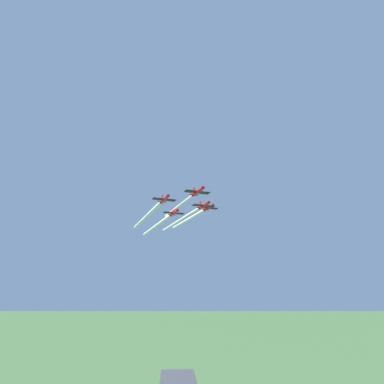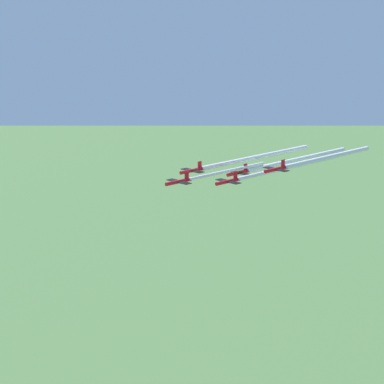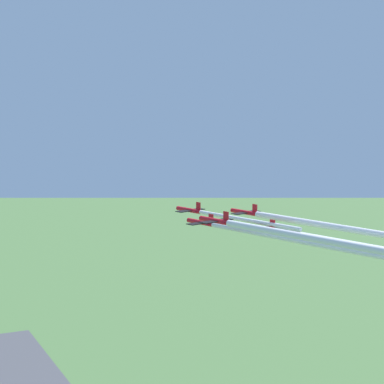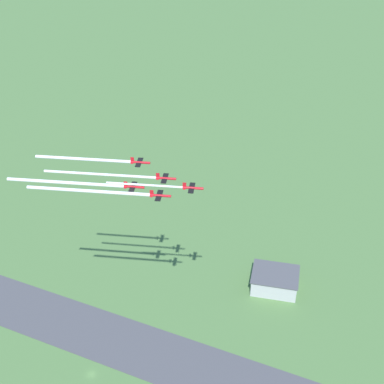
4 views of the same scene
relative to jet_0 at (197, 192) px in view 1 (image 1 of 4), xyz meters
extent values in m
cylinder|color=red|center=(0.33, 0.03, -0.04)|extent=(8.37, 1.85, 1.02)
cube|color=black|center=(-0.22, -0.02, -0.04)|extent=(2.99, 7.94, 0.17)
cube|color=red|center=(-3.07, -0.31, 1.23)|extent=(1.48, 0.28, 2.03)
cube|color=red|center=(-3.07, -0.31, -0.04)|extent=(1.31, 3.04, 0.11)
cylinder|color=red|center=(-12.19, 5.79, -0.74)|extent=(8.37, 1.85, 1.02)
cube|color=black|center=(-12.74, 5.73, -0.74)|extent=(2.99, 7.94, 0.17)
cube|color=red|center=(-15.59, 5.44, 0.53)|extent=(1.48, 0.28, 2.03)
cube|color=red|center=(-15.59, 5.44, -0.74)|extent=(1.31, 3.04, 0.11)
cylinder|color=red|center=(-10.78, -8.11, 0.10)|extent=(8.37, 1.85, 1.02)
cube|color=black|center=(-11.33, -8.17, 0.10)|extent=(2.99, 7.94, 0.17)
cube|color=red|center=(-14.18, -8.46, 1.37)|extent=(1.48, 0.28, 2.03)
cube|color=red|center=(-14.18, -8.46, 0.10)|extent=(1.31, 3.04, 0.11)
cylinder|color=red|center=(-24.71, 11.54, 1.96)|extent=(8.37, 1.85, 1.02)
cube|color=black|center=(-25.26, 11.49, 1.96)|extent=(2.99, 7.94, 0.17)
cube|color=red|center=(-28.11, 11.20, 3.23)|extent=(1.48, 0.28, 2.03)
cube|color=red|center=(-28.11, 11.20, 1.96)|extent=(1.31, 3.04, 0.11)
cylinder|color=red|center=(-23.30, -2.36, -1.26)|extent=(8.37, 1.85, 1.02)
cube|color=black|center=(-23.86, -2.41, -1.26)|extent=(2.99, 7.94, 0.17)
cube|color=red|center=(-26.70, -2.70, 0.01)|extent=(1.48, 0.28, 2.03)
cube|color=red|center=(-26.70, -2.70, -1.26)|extent=(1.31, 3.04, 0.11)
cylinder|color=white|center=(-19.17, -1.94, -0.04)|extent=(30.83, 4.00, 0.89)
cylinder|color=white|center=(-39.90, 2.98, -0.74)|extent=(47.26, 5.90, 1.13)
cylinder|color=white|center=(-39.42, -11.01, 0.10)|extent=(49.14, 6.35, 1.39)
cylinder|color=white|center=(-49.39, 9.05, 1.96)|extent=(41.22, 5.48, 1.33)
cylinder|color=white|center=(-51.68, -5.23, -1.26)|extent=(48.63, 6.29, 1.39)
camera|label=1|loc=(82.51, -23.45, -26.86)|focal=28.00mm
camera|label=2|loc=(118.33, 155.19, 45.59)|focal=70.00mm
camera|label=3|loc=(-144.84, 104.18, 27.63)|focal=70.00mm
camera|label=4|loc=(37.56, -172.80, 115.10)|focal=50.00mm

